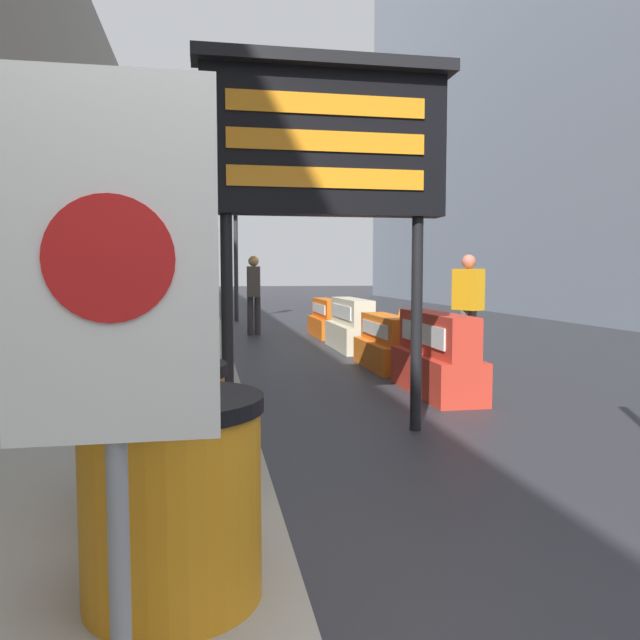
# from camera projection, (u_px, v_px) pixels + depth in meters

# --- Properties ---
(barrel_drum_foreground) EXTENTS (0.73, 0.73, 0.81)m
(barrel_drum_foreground) POSITION_uv_depth(u_px,v_px,m) (172.00, 497.00, 2.45)
(barrel_drum_foreground) COLOR orange
(barrel_drum_foreground) RESTS_ON sidewalk_left
(barrel_drum_middle) EXTENTS (0.73, 0.73, 0.81)m
(barrel_drum_middle) POSITION_uv_depth(u_px,v_px,m) (158.00, 440.00, 3.27)
(barrel_drum_middle) COLOR orange
(barrel_drum_middle) RESTS_ON sidewalk_left
(warning_sign) EXTENTS (0.57, 0.08, 1.82)m
(warning_sign) POSITION_uv_depth(u_px,v_px,m) (112.00, 301.00, 1.67)
(warning_sign) COLOR gray
(warning_sign) RESTS_ON sidewalk_left
(message_board) EXTENTS (2.20, 0.36, 3.18)m
(message_board) POSITION_uv_depth(u_px,v_px,m) (325.00, 146.00, 5.24)
(message_board) COLOR black
(message_board) RESTS_ON ground_plane
(jersey_barrier_red_striped) EXTENTS (0.56, 1.74, 0.94)m
(jersey_barrier_red_striped) POSITION_uv_depth(u_px,v_px,m) (436.00, 358.00, 7.21)
(jersey_barrier_red_striped) COLOR red
(jersey_barrier_red_striped) RESTS_ON ground_plane
(jersey_barrier_orange_near) EXTENTS (0.61, 1.67, 0.78)m
(jersey_barrier_orange_near) POSITION_uv_depth(u_px,v_px,m) (387.00, 345.00, 9.16)
(jersey_barrier_orange_near) COLOR orange
(jersey_barrier_orange_near) RESTS_ON ground_plane
(jersey_barrier_cream) EXTENTS (0.62, 1.91, 0.93)m
(jersey_barrier_cream) POSITION_uv_depth(u_px,v_px,m) (352.00, 327.00, 11.37)
(jersey_barrier_cream) COLOR beige
(jersey_barrier_cream) RESTS_ON ground_plane
(jersey_barrier_orange_far) EXTENTS (0.57, 1.80, 0.82)m
(jersey_barrier_orange_far) POSITION_uv_depth(u_px,v_px,m) (327.00, 320.00, 13.69)
(jersey_barrier_orange_far) COLOR orange
(jersey_barrier_orange_far) RESTS_ON ground_plane
(traffic_cone_near) EXTENTS (0.35, 0.35, 0.62)m
(traffic_cone_near) POSITION_uv_depth(u_px,v_px,m) (385.00, 330.00, 11.83)
(traffic_cone_near) COLOR black
(traffic_cone_near) RESTS_ON ground_plane
(traffic_cone_mid) EXTENTS (0.38, 0.38, 0.67)m
(traffic_cone_mid) POSITION_uv_depth(u_px,v_px,m) (400.00, 324.00, 12.92)
(traffic_cone_mid) COLOR black
(traffic_cone_mid) RESTS_ON ground_plane
(traffic_light_near_curb) EXTENTS (0.28, 0.45, 3.90)m
(traffic_light_near_curb) POSITION_uv_depth(u_px,v_px,m) (236.00, 222.00, 17.66)
(traffic_light_near_curb) COLOR #2D2D30
(traffic_light_near_curb) RESTS_ON ground_plane
(pedestrian_worker) EXTENTS (0.43, 0.51, 1.69)m
(pedestrian_worker) POSITION_uv_depth(u_px,v_px,m) (468.00, 299.00, 9.79)
(pedestrian_worker) COLOR #514C42
(pedestrian_worker) RESTS_ON ground_plane
(pedestrian_passerby) EXTENTS (0.34, 0.50, 1.77)m
(pedestrian_passerby) POSITION_uv_depth(u_px,v_px,m) (254.00, 288.00, 13.91)
(pedestrian_passerby) COLOR #333338
(pedestrian_passerby) RESTS_ON ground_plane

